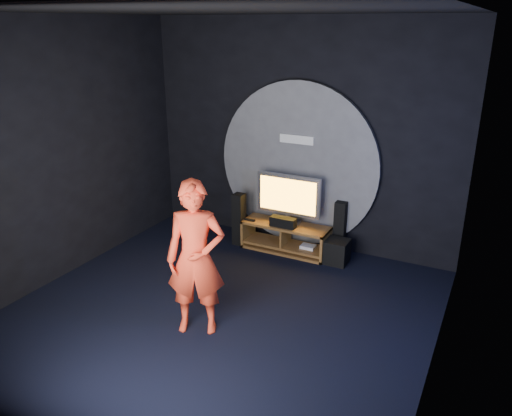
{
  "coord_description": "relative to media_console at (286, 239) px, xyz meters",
  "views": [
    {
      "loc": [
        2.84,
        -4.54,
        3.4
      ],
      "look_at": [
        -0.01,
        1.05,
        1.05
      ],
      "focal_mm": 35.0,
      "sensor_mm": 36.0,
      "label": 1
    }
  ],
  "objects": [
    {
      "name": "floor",
      "position": [
        -0.01,
        -2.05,
        -0.2
      ],
      "size": [
        5.0,
        5.0,
        0.0
      ],
      "primitive_type": "plane",
      "color": "black",
      "rests_on": "ground"
    },
    {
      "name": "back_wall",
      "position": [
        -0.01,
        0.45,
        1.55
      ],
      "size": [
        5.0,
        0.04,
        3.5
      ],
      "primitive_type": "cube",
      "color": "black",
      "rests_on": "ground"
    },
    {
      "name": "front_wall",
      "position": [
        -0.01,
        -4.55,
        1.55
      ],
      "size": [
        5.0,
        0.04,
        3.5
      ],
      "primitive_type": "cube",
      "color": "black",
      "rests_on": "ground"
    },
    {
      "name": "left_wall",
      "position": [
        -2.51,
        -2.05,
        1.55
      ],
      "size": [
        0.04,
        5.0,
        3.5
      ],
      "primitive_type": "cube",
      "color": "black",
      "rests_on": "ground"
    },
    {
      "name": "right_wall",
      "position": [
        2.49,
        -2.05,
        1.55
      ],
      "size": [
        0.04,
        5.0,
        3.5
      ],
      "primitive_type": "cube",
      "color": "black",
      "rests_on": "ground"
    },
    {
      "name": "ceiling",
      "position": [
        -0.01,
        -2.05,
        3.31
      ],
      "size": [
        5.0,
        5.0,
        0.01
      ],
      "primitive_type": "cube",
      "color": "black",
      "rests_on": "back_wall"
    },
    {
      "name": "wall_disc_panel",
      "position": [
        -0.01,
        0.39,
        1.11
      ],
      "size": [
        2.6,
        0.11,
        2.6
      ],
      "color": "#515156",
      "rests_on": "ground"
    },
    {
      "name": "media_console",
      "position": [
        0.0,
        0.0,
        0.0
      ],
      "size": [
        1.37,
        0.45,
        0.45
      ],
      "color": "olive",
      "rests_on": "ground"
    },
    {
      "name": "tv",
      "position": [
        -0.01,
        0.07,
        0.68
      ],
      "size": [
        1.03,
        0.22,
        0.78
      ],
      "color": "#B7B7BF",
      "rests_on": "media_console"
    },
    {
      "name": "center_speaker",
      "position": [
        -0.01,
        -0.11,
        0.33
      ],
      "size": [
        0.4,
        0.15,
        0.15
      ],
      "primitive_type": "cube",
      "color": "black",
      "rests_on": "media_console"
    },
    {
      "name": "remote",
      "position": [
        -0.58,
        -0.12,
        0.27
      ],
      "size": [
        0.18,
        0.05,
        0.02
      ],
      "primitive_type": "cube",
      "color": "black",
      "rests_on": "media_console"
    },
    {
      "name": "tower_speaker_left",
      "position": [
        -0.79,
        -0.09,
        0.23
      ],
      "size": [
        0.17,
        0.19,
        0.85
      ],
      "primitive_type": "cube",
      "color": "black",
      "rests_on": "ground"
    },
    {
      "name": "tower_speaker_right",
      "position": [
        0.77,
        0.3,
        0.23
      ],
      "size": [
        0.17,
        0.19,
        0.85
      ],
      "primitive_type": "cube",
      "color": "black",
      "rests_on": "ground"
    },
    {
      "name": "subwoofer",
      "position": [
        0.85,
        -0.04,
        -0.01
      ],
      "size": [
        0.33,
        0.33,
        0.36
      ],
      "primitive_type": "cube",
      "color": "black",
      "rests_on": "ground"
    },
    {
      "name": "player",
      "position": [
        -0.05,
        -2.42,
        0.72
      ],
      "size": [
        0.79,
        0.67,
        1.82
      ],
      "primitive_type": "imported",
      "rotation": [
        0.0,
        0.0,
        0.43
      ],
      "color": "red",
      "rests_on": "ground"
    }
  ]
}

